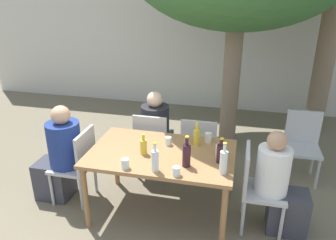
{
  "coord_description": "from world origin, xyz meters",
  "views": [
    {
      "loc": [
        0.78,
        -3.01,
        2.45
      ],
      "look_at": [
        0.0,
        0.3,
        1.03
      ],
      "focal_mm": 35.0,
      "sensor_mm": 36.0,
      "label": 1
    }
  ],
  "objects_px": {
    "dining_table_front": "(162,158)",
    "person_seated_0": "(60,158)",
    "water_bottle_5": "(155,160)",
    "drinking_glass_2": "(125,164)",
    "patio_chair_4": "(302,142)",
    "water_bottle_2": "(224,162)",
    "patio_chair_1": "(256,184)",
    "patio_chair_2": "(152,141)",
    "person_seated_1": "(280,189)",
    "drinking_glass_0": "(176,171)",
    "oil_cruet_4": "(144,146)",
    "patio_chair_0": "(78,162)",
    "patio_chair_3": "(199,146)",
    "wine_bottle_0": "(221,153)",
    "drinking_glass_4": "(168,141)",
    "person_seated_2": "(157,134)",
    "drinking_glass_1": "(219,151)",
    "oil_cruet_3": "(197,136)",
    "drinking_glass_3": "(208,137)",
    "wine_bottle_1": "(186,155)"
  },
  "relations": [
    {
      "from": "patio_chair_3",
      "to": "person_seated_1",
      "type": "relative_size",
      "value": 0.8
    },
    {
      "from": "drinking_glass_1",
      "to": "drinking_glass_3",
      "type": "height_order",
      "value": "drinking_glass_1"
    },
    {
      "from": "person_seated_2",
      "to": "wine_bottle_0",
      "type": "bearing_deg",
      "value": 132.4
    },
    {
      "from": "patio_chair_4",
      "to": "water_bottle_2",
      "type": "distance_m",
      "value": 1.76
    },
    {
      "from": "oil_cruet_4",
      "to": "drinking_glass_4",
      "type": "xyz_separation_m",
      "value": [
        0.2,
        0.27,
        -0.04
      ]
    },
    {
      "from": "wine_bottle_0",
      "to": "patio_chair_3",
      "type": "bearing_deg",
      "value": 111.94
    },
    {
      "from": "person_seated_0",
      "to": "water_bottle_2",
      "type": "distance_m",
      "value": 1.97
    },
    {
      "from": "dining_table_front",
      "to": "wine_bottle_0",
      "type": "xyz_separation_m",
      "value": [
        0.63,
        -0.08,
        0.18
      ]
    },
    {
      "from": "drinking_glass_3",
      "to": "drinking_glass_4",
      "type": "relative_size",
      "value": 1.14
    },
    {
      "from": "dining_table_front",
      "to": "oil_cruet_3",
      "type": "relative_size",
      "value": 5.76
    },
    {
      "from": "patio_chair_0",
      "to": "drinking_glass_0",
      "type": "relative_size",
      "value": 10.27
    },
    {
      "from": "person_seated_1",
      "to": "oil_cruet_4",
      "type": "height_order",
      "value": "person_seated_1"
    },
    {
      "from": "drinking_glass_4",
      "to": "patio_chair_0",
      "type": "bearing_deg",
      "value": -170.03
    },
    {
      "from": "patio_chair_0",
      "to": "drinking_glass_3",
      "type": "height_order",
      "value": "patio_chair_0"
    },
    {
      "from": "patio_chair_0",
      "to": "person_seated_1",
      "type": "height_order",
      "value": "person_seated_1"
    },
    {
      "from": "patio_chair_4",
      "to": "oil_cruet_3",
      "type": "relative_size",
      "value": 3.39
    },
    {
      "from": "person_seated_1",
      "to": "drinking_glass_0",
      "type": "distance_m",
      "value": 1.13
    },
    {
      "from": "patio_chair_4",
      "to": "water_bottle_2",
      "type": "relative_size",
      "value": 2.84
    },
    {
      "from": "patio_chair_1",
      "to": "patio_chair_2",
      "type": "xyz_separation_m",
      "value": [
        -1.32,
        0.72,
        0.0
      ]
    },
    {
      "from": "patio_chair_2",
      "to": "drinking_glass_4",
      "type": "bearing_deg",
      "value": 122.56
    },
    {
      "from": "person_seated_2",
      "to": "drinking_glass_4",
      "type": "xyz_separation_m",
      "value": [
        0.34,
        -0.77,
        0.3
      ]
    },
    {
      "from": "patio_chair_3",
      "to": "person_seated_2",
      "type": "height_order",
      "value": "person_seated_2"
    },
    {
      "from": "person_seated_2",
      "to": "drinking_glass_2",
      "type": "distance_m",
      "value": 1.4
    },
    {
      "from": "wine_bottle_0",
      "to": "water_bottle_2",
      "type": "xyz_separation_m",
      "value": [
        0.04,
        -0.2,
        0.02
      ]
    },
    {
      "from": "person_seated_1",
      "to": "person_seated_2",
      "type": "relative_size",
      "value": 0.98
    },
    {
      "from": "oil_cruet_4",
      "to": "drinking_glass_2",
      "type": "bearing_deg",
      "value": -105.35
    },
    {
      "from": "water_bottle_2",
      "to": "oil_cruet_4",
      "type": "height_order",
      "value": "water_bottle_2"
    },
    {
      "from": "person_seated_2",
      "to": "oil_cruet_4",
      "type": "distance_m",
      "value": 1.1
    },
    {
      "from": "patio_chair_0",
      "to": "drinking_glass_1",
      "type": "distance_m",
      "value": 1.65
    },
    {
      "from": "person_seated_1",
      "to": "wine_bottle_0",
      "type": "distance_m",
      "value": 0.73
    },
    {
      "from": "drinking_glass_4",
      "to": "drinking_glass_1",
      "type": "bearing_deg",
      "value": -12.58
    },
    {
      "from": "person_seated_0",
      "to": "water_bottle_5",
      "type": "bearing_deg",
      "value": 73.14
    },
    {
      "from": "patio_chair_4",
      "to": "wine_bottle_0",
      "type": "relative_size",
      "value": 3.37
    },
    {
      "from": "patio_chair_2",
      "to": "person_seated_0",
      "type": "xyz_separation_m",
      "value": [
        -0.93,
        -0.72,
        0.02
      ]
    },
    {
      "from": "oil_cruet_4",
      "to": "patio_chair_0",
      "type": "bearing_deg",
      "value": 174.18
    },
    {
      "from": "person_seated_2",
      "to": "wine_bottle_1",
      "type": "distance_m",
      "value": 1.39
    },
    {
      "from": "water_bottle_5",
      "to": "drinking_glass_2",
      "type": "height_order",
      "value": "water_bottle_5"
    },
    {
      "from": "wine_bottle_0",
      "to": "wine_bottle_1",
      "type": "xyz_separation_m",
      "value": [
        -0.32,
        -0.15,
        0.02
      ]
    },
    {
      "from": "wine_bottle_1",
      "to": "drinking_glass_3",
      "type": "bearing_deg",
      "value": 76.02
    },
    {
      "from": "oil_cruet_4",
      "to": "drinking_glass_0",
      "type": "xyz_separation_m",
      "value": [
        0.42,
        -0.33,
        -0.04
      ]
    },
    {
      "from": "water_bottle_2",
      "to": "water_bottle_5",
      "type": "distance_m",
      "value": 0.65
    },
    {
      "from": "person_seated_1",
      "to": "wine_bottle_1",
      "type": "height_order",
      "value": "person_seated_1"
    },
    {
      "from": "dining_table_front",
      "to": "person_seated_2",
      "type": "xyz_separation_m",
      "value": [
        -0.31,
        0.96,
        -0.17
      ]
    },
    {
      "from": "water_bottle_2",
      "to": "patio_chair_0",
      "type": "bearing_deg",
      "value": 170.65
    },
    {
      "from": "dining_table_front",
      "to": "person_seated_1",
      "type": "bearing_deg",
      "value": -0.0
    },
    {
      "from": "wine_bottle_0",
      "to": "drinking_glass_4",
      "type": "height_order",
      "value": "wine_bottle_0"
    },
    {
      "from": "patio_chair_4",
      "to": "water_bottle_2",
      "type": "bearing_deg",
      "value": -123.28
    },
    {
      "from": "patio_chair_3",
      "to": "water_bottle_2",
      "type": "xyz_separation_m",
      "value": [
        0.36,
        -1.0,
        0.38
      ]
    },
    {
      "from": "dining_table_front",
      "to": "person_seated_0",
      "type": "height_order",
      "value": "person_seated_0"
    },
    {
      "from": "person_seated_0",
      "to": "oil_cruet_4",
      "type": "height_order",
      "value": "person_seated_0"
    }
  ]
}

